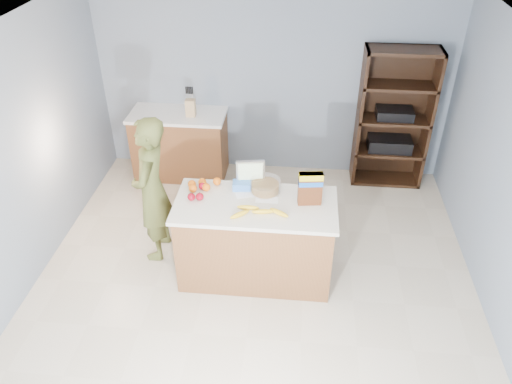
# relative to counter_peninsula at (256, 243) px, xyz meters

# --- Properties ---
(floor) EXTENTS (4.50, 5.00, 0.02)m
(floor) POSITION_rel_counter_peninsula_xyz_m (0.00, -0.30, -0.42)
(floor) COLOR beige
(floor) RESTS_ON ground
(walls) EXTENTS (4.52, 5.02, 2.51)m
(walls) POSITION_rel_counter_peninsula_xyz_m (0.00, -0.30, 1.24)
(walls) COLOR gray
(walls) RESTS_ON ground
(counter_peninsula) EXTENTS (1.56, 0.76, 0.90)m
(counter_peninsula) POSITION_rel_counter_peninsula_xyz_m (0.00, 0.00, 0.00)
(counter_peninsula) COLOR brown
(counter_peninsula) RESTS_ON ground
(back_cabinet) EXTENTS (1.24, 0.62, 0.90)m
(back_cabinet) POSITION_rel_counter_peninsula_xyz_m (-1.20, 1.90, 0.04)
(back_cabinet) COLOR brown
(back_cabinet) RESTS_ON ground
(shelving_unit) EXTENTS (0.90, 0.40, 1.80)m
(shelving_unit) POSITION_rel_counter_peninsula_xyz_m (1.55, 2.05, 0.45)
(shelving_unit) COLOR black
(shelving_unit) RESTS_ON ground
(person) EXTENTS (0.39, 0.59, 1.61)m
(person) POSITION_rel_counter_peninsula_xyz_m (-1.09, 0.26, 0.39)
(person) COLOR #505627
(person) RESTS_ON ground
(knife_block) EXTENTS (0.12, 0.10, 0.31)m
(knife_block) POSITION_rel_counter_peninsula_xyz_m (-1.01, 1.85, 0.60)
(knife_block) COLOR tan
(knife_block) RESTS_ON back_cabinet
(envelopes) EXTENTS (0.43, 0.21, 0.00)m
(envelopes) POSITION_rel_counter_peninsula_xyz_m (0.00, 0.11, 0.49)
(envelopes) COLOR white
(envelopes) RESTS_ON counter_peninsula
(bananas) EXTENTS (0.56, 0.23, 0.05)m
(bananas) POSITION_rel_counter_peninsula_xyz_m (0.03, -0.16, 0.51)
(bananas) COLOR yellow
(bananas) RESTS_ON counter_peninsula
(apples) EXTENTS (0.16, 0.28, 0.08)m
(apples) POSITION_rel_counter_peninsula_xyz_m (-0.57, 0.07, 0.52)
(apples) COLOR maroon
(apples) RESTS_ON counter_peninsula
(oranges) EXTENTS (0.32, 0.23, 0.08)m
(oranges) POSITION_rel_counter_peninsula_xyz_m (-0.55, 0.22, 0.53)
(oranges) COLOR orange
(oranges) RESTS_ON counter_peninsula
(blue_carton) EXTENTS (0.19, 0.13, 0.08)m
(blue_carton) POSITION_rel_counter_peninsula_xyz_m (-0.16, 0.24, 0.52)
(blue_carton) COLOR blue
(blue_carton) RESTS_ON counter_peninsula
(salad_bowl) EXTENTS (0.30, 0.30, 0.13)m
(salad_bowl) POSITION_rel_counter_peninsula_xyz_m (0.07, 0.22, 0.54)
(salad_bowl) COLOR #267219
(salad_bowl) RESTS_ON counter_peninsula
(tv) EXTENTS (0.28, 0.12, 0.28)m
(tv) POSITION_rel_counter_peninsula_xyz_m (-0.08, 0.31, 0.64)
(tv) COLOR silver
(tv) RESTS_ON counter_peninsula
(cereal_box) EXTENTS (0.23, 0.11, 0.34)m
(cereal_box) POSITION_rel_counter_peninsula_xyz_m (0.51, 0.05, 0.68)
(cereal_box) COLOR #592B14
(cereal_box) RESTS_ON counter_peninsula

